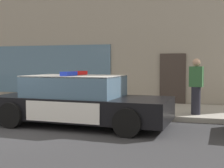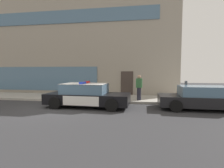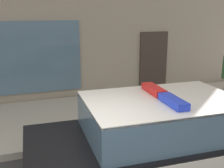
% 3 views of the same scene
% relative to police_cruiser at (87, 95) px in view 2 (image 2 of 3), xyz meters
% --- Properties ---
extents(ground, '(48.00, 48.00, 0.00)m').
position_rel_police_cruiser_xyz_m(ground, '(-1.74, -0.70, -0.68)').
color(ground, '#303033').
extents(sidewalk, '(48.00, 3.14, 0.15)m').
position_rel_police_cruiser_xyz_m(sidewalk, '(-1.74, 2.88, -0.60)').
color(sidewalk, '#A39E93').
rests_on(sidewalk, ground).
extents(storefront_building, '(21.23, 11.86, 9.40)m').
position_rel_police_cruiser_xyz_m(storefront_building, '(-4.32, 10.38, 4.02)').
color(storefront_building, gray).
rests_on(storefront_building, ground).
extents(police_cruiser, '(4.93, 2.24, 1.49)m').
position_rel_police_cruiser_xyz_m(police_cruiser, '(0.00, 0.00, 0.00)').
color(police_cruiser, black).
rests_on(police_cruiser, ground).
extents(fire_hydrant, '(0.34, 0.39, 0.73)m').
position_rel_police_cruiser_xyz_m(fire_hydrant, '(0.65, 1.82, -0.18)').
color(fire_hydrant, '#4C994C').
rests_on(fire_hydrant, sidewalk).
extents(car_down_street, '(4.74, 2.16, 1.29)m').
position_rel_police_cruiser_xyz_m(car_down_street, '(6.48, 0.26, -0.05)').
color(car_down_street, black).
rests_on(car_down_street, ground).
extents(pedestrian_on_sidewalk, '(0.43, 0.32, 1.71)m').
position_rel_police_cruiser_xyz_m(pedestrian_on_sidewalk, '(3.04, 1.93, 0.33)').
color(pedestrian_on_sidewalk, '#23232D').
rests_on(pedestrian_on_sidewalk, sidewalk).
extents(parking_meter, '(0.12, 0.18, 1.34)m').
position_rel_police_cruiser_xyz_m(parking_meter, '(5.98, 1.74, 0.40)').
color(parking_meter, slate).
rests_on(parking_meter, sidewalk).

